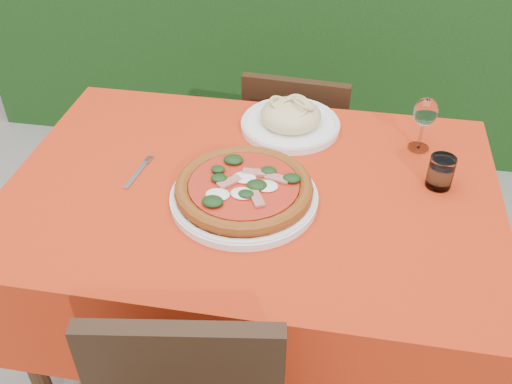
% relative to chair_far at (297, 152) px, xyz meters
% --- Properties ---
extents(ground, '(60.00, 60.00, 0.00)m').
position_rel_chair_far_xyz_m(ground, '(-0.06, -0.60, -0.45)').
color(ground, slate).
rests_on(ground, ground).
extents(dining_table, '(1.26, 0.86, 0.75)m').
position_rel_chair_far_xyz_m(dining_table, '(-0.06, -0.60, 0.14)').
color(dining_table, '#422415').
rests_on(dining_table, ground).
extents(chair_far, '(0.38, 0.38, 0.79)m').
position_rel_chair_far_xyz_m(chair_far, '(0.00, 0.00, 0.00)').
color(chair_far, black).
rests_on(chair_far, ground).
extents(pizza_plate, '(0.44, 0.44, 0.07)m').
position_rel_chair_far_xyz_m(pizza_plate, '(-0.06, -0.67, 0.33)').
color(pizza_plate, white).
rests_on(pizza_plate, dining_table).
extents(pasta_plate, '(0.29, 0.29, 0.08)m').
position_rel_chair_far_xyz_m(pasta_plate, '(0.00, -0.31, 0.32)').
color(pasta_plate, white).
rests_on(pasta_plate, dining_table).
extents(water_glass, '(0.07, 0.07, 0.09)m').
position_rel_chair_far_xyz_m(water_glass, '(0.41, -0.52, 0.33)').
color(water_glass, white).
rests_on(water_glass, dining_table).
extents(wine_glass, '(0.07, 0.07, 0.16)m').
position_rel_chair_far_xyz_m(wine_glass, '(0.37, -0.36, 0.41)').
color(wine_glass, white).
rests_on(wine_glass, dining_table).
extents(fork, '(0.04, 0.17, 0.00)m').
position_rel_chair_far_xyz_m(fork, '(-0.36, -0.62, 0.30)').
color(fork, '#B3B3BA').
rests_on(fork, dining_table).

